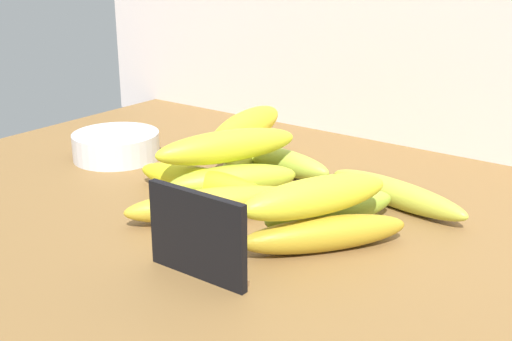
{
  "coord_description": "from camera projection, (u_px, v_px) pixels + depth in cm",
  "views": [
    {
      "loc": [
        37.72,
        -53.24,
        32.78
      ],
      "look_at": [
        -5.04,
        3.96,
        8.0
      ],
      "focal_mm": 47.13,
      "sensor_mm": 36.0,
      "label": 1
    }
  ],
  "objects": [
    {
      "name": "counter_top",
      "position": [
        272.0,
        247.0,
        0.72
      ],
      "size": [
        110.0,
        76.0,
        3.0
      ],
      "primitive_type": "cube",
      "color": "brown",
      "rests_on": "ground"
    },
    {
      "name": "chalkboard_sign",
      "position": [
        195.0,
        237.0,
        0.61
      ],
      "size": [
        11.0,
        1.8,
        8.4
      ],
      "color": "black",
      "rests_on": "counter_top"
    },
    {
      "name": "fruit_bowl",
      "position": [
        116.0,
        146.0,
        0.95
      ],
      "size": [
        12.21,
        12.21,
        3.73
      ],
      "primitive_type": "cylinder",
      "color": "silver",
      "rests_on": "counter_top"
    },
    {
      "name": "banana_0",
      "position": [
        274.0,
        160.0,
        0.89
      ],
      "size": [
        17.46,
        4.41,
        3.65
      ],
      "primitive_type": "ellipsoid",
      "rotation": [
        0.0,
        0.0,
        3.1
      ],
      "color": "#9BB239",
      "rests_on": "counter_top"
    },
    {
      "name": "banana_1",
      "position": [
        249.0,
        154.0,
        0.92
      ],
      "size": [
        7.9,
        17.49,
        3.33
      ],
      "primitive_type": "ellipsoid",
      "rotation": [
        0.0,
        0.0,
        1.85
      ],
      "color": "gold",
      "rests_on": "counter_top"
    },
    {
      "name": "banana_2",
      "position": [
        323.0,
        235.0,
        0.67
      ],
      "size": [
        13.46,
        16.15,
        3.55
      ],
      "primitive_type": "ellipsoid",
      "rotation": [
        0.0,
        0.0,
        4.06
      ],
      "color": "#AE8D21",
      "rests_on": "counter_top"
    },
    {
      "name": "banana_3",
      "position": [
        214.0,
        204.0,
        0.75
      ],
      "size": [
        14.87,
        18.1,
        3.65
      ],
      "primitive_type": "ellipsoid",
      "rotation": [
        0.0,
        0.0,
        0.93
      ],
      "color": "gold",
      "rests_on": "counter_top"
    },
    {
      "name": "banana_4",
      "position": [
        233.0,
        181.0,
        0.81
      ],
      "size": [
        12.7,
        15.18,
        3.92
      ],
      "primitive_type": "ellipsoid",
      "rotation": [
        0.0,
        0.0,
        0.93
      ],
      "color": "#A7B82D",
      "rests_on": "counter_top"
    },
    {
      "name": "banana_5",
      "position": [
        396.0,
        194.0,
        0.78
      ],
      "size": [
        19.37,
        7.1,
        3.27
      ],
      "primitive_type": "ellipsoid",
      "rotation": [
        0.0,
        0.0,
        6.08
      ],
      "color": "#AEB238",
      "rests_on": "counter_top"
    },
    {
      "name": "banana_6",
      "position": [
        330.0,
        210.0,
        0.73
      ],
      "size": [
        10.69,
        15.92,
        3.83
      ],
      "primitive_type": "ellipsoid",
      "rotation": [
        0.0,
        0.0,
        4.24
      ],
      "color": "#92B133",
      "rests_on": "counter_top"
    },
    {
      "name": "banana_7",
      "position": [
        204.0,
        183.0,
        0.81
      ],
      "size": [
        19.83,
        4.94,
        3.73
      ],
      "primitive_type": "ellipsoid",
      "rotation": [
        0.0,
        0.0,
        3.2
      ],
      "color": "yellow",
      "rests_on": "counter_top"
    },
    {
      "name": "banana_8",
      "position": [
        247.0,
        127.0,
        0.91
      ],
      "size": [
        7.69,
        18.74,
        4.38
      ],
      "primitive_type": "ellipsoid",
      "rotation": [
        0.0,
        0.0,
        1.76
      ],
      "color": "yellow",
      "rests_on": "banana_1"
    },
    {
      "name": "banana_9",
      "position": [
        227.0,
        146.0,
        0.81
      ],
      "size": [
        11.69,
        18.14,
        3.96
      ],
      "primitive_type": "ellipsoid",
      "rotation": [
        0.0,
        0.0,
        1.11
      ],
      "color": "gold",
      "rests_on": "banana_4"
    },
    {
      "name": "banana_10",
      "position": [
        315.0,
        197.0,
        0.66
      ],
      "size": [
        10.65,
        16.68,
        3.93
      ],
      "primitive_type": "ellipsoid",
      "rotation": [
        0.0,
        0.0,
        4.27
      ],
      "color": "yellow",
      "rests_on": "banana_2"
    }
  ]
}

